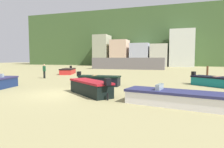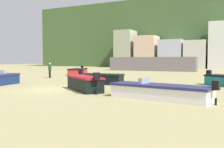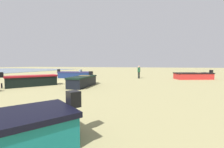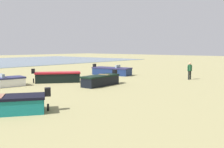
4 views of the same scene
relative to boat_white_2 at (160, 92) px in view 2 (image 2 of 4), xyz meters
The scene contains 12 objects.
ground_plane 7.23m from the boat_white_2, behind, with size 160.00×160.00×0.00m, color #958D5D.
headland_hill 67.94m from the boat_white_2, 96.09° to the left, with size 90.00×32.00×17.88m, color #3E5A2F.
harbor_pier 32.56m from the boat_white_2, 107.68° to the left, with size 15.33×2.40×2.43m, color slate.
townhouse_centre_left 52.64m from the boat_white_2, 114.72° to the left, with size 4.43×5.27×9.37m, color #9FA388.
townhouse_centre 50.40m from the boat_white_2, 108.85° to the left, with size 5.02×5.14×7.74m, color beige.
townhouse_centre_right 49.22m from the boat_white_2, 101.97° to the left, with size 5.31×6.09×6.59m, color #AFB4C8.
townhouse_right 47.92m from the boat_white_2, 95.68° to the left, with size 4.75×5.17×6.28m, color beige.
boat_white_2 is the anchor object (origin of this frame).
boat_black_3 8.29m from the boat_white_2, 138.41° to the left, with size 3.77×1.35×1.15m.
boat_black_4 5.35m from the boat_white_2, 164.87° to the left, with size 3.72×3.30×1.22m.
boat_red_5 21.87m from the boat_white_2, 134.01° to the left, with size 2.98×4.63×1.12m.
beach_walker_distant 17.17m from the boat_white_2, 147.36° to the left, with size 0.52×0.45×1.62m.
Camera 2 is at (10.37, -12.88, 1.90)m, focal length 40.34 mm.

